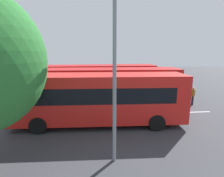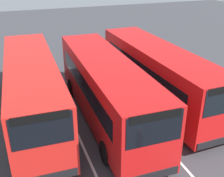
{
  "view_description": "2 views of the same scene",
  "coord_description": "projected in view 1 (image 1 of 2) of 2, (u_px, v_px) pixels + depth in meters",
  "views": [
    {
      "loc": [
        -0.85,
        -15.03,
        4.91
      ],
      "look_at": [
        0.33,
        -0.94,
        1.89
      ],
      "focal_mm": 28.65,
      "sensor_mm": 36.0,
      "label": 1
    },
    {
      "loc": [
        13.34,
        -4.32,
        8.12
      ],
      "look_at": [
        0.87,
        0.27,
        1.93
      ],
      "focal_mm": 44.7,
      "sensor_mm": 36.0,
      "label": 2
    }
  ],
  "objects": [
    {
      "name": "ground_plane",
      "position": [
        107.0,
        107.0,
        15.74
      ],
      "size": [
        77.09,
        77.09,
        0.0
      ],
      "primitive_type": "plane",
      "color": "#38383D"
    },
    {
      "name": "bus_center_right",
      "position": [
        101.0,
        80.0,
        18.9
      ],
      "size": [
        11.35,
        2.86,
        3.4
      ],
      "rotation": [
        0.0,
        0.0,
        0.02
      ],
      "color": "red",
      "rests_on": "ground"
    },
    {
      "name": "pedestrian",
      "position": [
        193.0,
        94.0,
        16.34
      ],
      "size": [
        0.36,
        0.36,
        1.65
      ],
      "rotation": [
        0.0,
        0.0,
        2.99
      ],
      "color": "#232833",
      "rests_on": "ground"
    },
    {
      "name": "street_lamp",
      "position": [
        114.0,
        62.0,
        7.48
      ],
      "size": [
        0.22,
        2.52,
        7.72
      ],
      "rotation": [
        0.0,
        0.0,
        1.55
      ],
      "color": "gray",
      "rests_on": "ground"
    },
    {
      "name": "bus_far_left",
      "position": [
        99.0,
        98.0,
        11.75
      ],
      "size": [
        11.36,
        2.87,
        3.4
      ],
      "rotation": [
        0.0,
        0.0,
        -0.03
      ],
      "color": "red",
      "rests_on": "ground"
    },
    {
      "name": "lane_stripe_outer_left",
      "position": [
        109.0,
        115.0,
        13.93
      ],
      "size": [
        16.59,
        0.2,
        0.01
      ],
      "primitive_type": "cube",
      "rotation": [
        0.0,
        0.0,
        -0.0
      ],
      "color": "silver",
      "rests_on": "ground"
    },
    {
      "name": "lane_stripe_inner_left",
      "position": [
        106.0,
        101.0,
        17.55
      ],
      "size": [
        16.59,
        0.2,
        0.01
      ],
      "primitive_type": "cube",
      "rotation": [
        0.0,
        0.0,
        -0.0
      ],
      "color": "silver",
      "rests_on": "ground"
    },
    {
      "name": "bus_center_left",
      "position": [
        113.0,
        86.0,
        15.43
      ],
      "size": [
        11.34,
        2.8,
        3.4
      ],
      "rotation": [
        0.0,
        0.0,
        -0.02
      ],
      "color": "red",
      "rests_on": "ground"
    }
  ]
}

